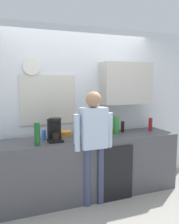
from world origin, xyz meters
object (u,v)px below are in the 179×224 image
Objects in this scene: bottle_clear_soda at (116,125)px; bottle_red_vinegar at (150,124)px; bottle_amber_beer at (105,127)px; bottle_green_wine at (37,134)px; coffee_maker at (55,131)px; mixing_bowl at (64,134)px; bottle_dark_sauce at (123,127)px; person_at_sink at (93,139)px; cup_yellow_cup at (111,130)px; dish_soap at (44,135)px.

bottle_clear_soda reaches higher than bottle_red_vinegar.
bottle_clear_soda is 1.22× the size of bottle_amber_beer.
coffee_maker is at bearing 27.91° from bottle_green_wine.
mixing_bowl is at bearing 169.81° from bottle_amber_beer.
coffee_maker is at bearing -170.73° from bottle_dark_sauce.
person_at_sink is (-1.19, -0.35, -0.06)m from bottle_red_vinegar.
cup_yellow_cup is (0.99, 0.24, -0.10)m from coffee_maker.
bottle_clear_soda is at bearing -80.39° from cup_yellow_cup.
dish_soap is (-0.97, -0.00, -0.04)m from bottle_amber_beer.
cup_yellow_cup is at bearing 169.54° from bottle_red_vinegar.
bottle_green_wine is at bearing -172.55° from bottle_red_vinegar.
person_at_sink reaches higher than coffee_maker.
bottle_red_vinegar is 1.47m from mixing_bowl.
person_at_sink reaches higher than dish_soap.
person_at_sink reaches higher than bottle_red_vinegar.
bottle_red_vinegar is at bearing -0.65° from dish_soap.
mixing_bowl is (0.47, 0.39, -0.11)m from bottle_green_wine.
dish_soap is at bearing 63.62° from bottle_green_wine.
mixing_bowl is at bearing 39.80° from bottle_green_wine.
coffee_maker reaches higher than bottle_amber_beer.
bottle_clear_soda is 1.56× the size of dish_soap.
cup_yellow_cup is at bearing 16.74° from bottle_green_wine.
bottle_green_wine is 1.67× the size of dish_soap.
mixing_bowl is 1.22× the size of dish_soap.
coffee_maker reaches higher than bottle_dark_sauce.
bottle_amber_beer is (-0.17, 0.03, -0.02)m from bottle_clear_soda.
bottle_green_wine is 1.36× the size of mixing_bowl.
bottle_red_vinegar is (1.94, 0.25, -0.04)m from bottle_green_wine.
bottle_amber_beer reaches higher than cup_yellow_cup.
dish_soap is at bearing 139.19° from person_at_sink.
bottle_dark_sauce is 1.31m from dish_soap.
coffee_maker reaches higher than dish_soap.
bottle_green_wine is (-0.26, -0.14, 0.00)m from coffee_maker.
bottle_red_vinegar is at bearing -1.69° from bottle_amber_beer.
person_at_sink is at bearing -26.00° from coffee_maker.
bottle_amber_beer is 0.65m from mixing_bowl.
bottle_dark_sauce is 0.35m from bottle_amber_beer.
coffee_maker is 1.03m from cup_yellow_cup.
dish_soap is at bearing 133.82° from coffee_maker.
bottle_green_wine reaches higher than dish_soap.
dish_soap is (-1.31, -0.06, -0.01)m from bottle_dark_sauce.
coffee_maker reaches higher than cup_yellow_cup.
bottle_amber_beer reaches higher than bottle_dark_sauce.
bottle_dark_sauce is 0.82× the size of bottle_red_vinegar.
coffee_maker is 1.43× the size of bottle_amber_beer.
mixing_bowl is (-0.79, 0.01, -0.00)m from cup_yellow_cup.
cup_yellow_cup is (-0.02, 0.13, -0.10)m from bottle_clear_soda.
bottle_green_wine is (-1.28, -0.25, 0.01)m from bottle_clear_soda.
mixing_bowl is at bearing 176.55° from bottle_dark_sauce.
bottle_clear_soda reaches higher than cup_yellow_cup.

